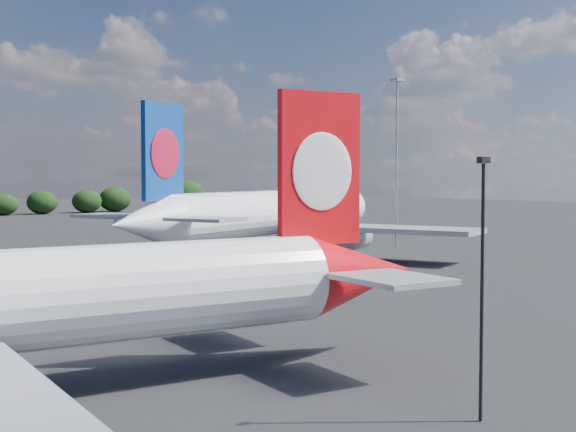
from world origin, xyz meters
TOP-DOWN VIEW (x-y plane):
  - china_southern_airliner at (44.38, 55.36)m, footprint 52.70×50.79m
  - apron_lamp_post at (13.13, -5.93)m, footprint 0.55×0.30m
  - floodlight_mast_near at (68.26, 56.53)m, footprint 1.60×1.60m

SIDE VIEW (x-z plane):
  - china_southern_airliner at x=44.38m, z-range -3.53..14.54m
  - apron_lamp_post at x=13.13m, z-range 0.65..12.01m
  - floodlight_mast_near at x=68.26m, z-range 3.37..27.78m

